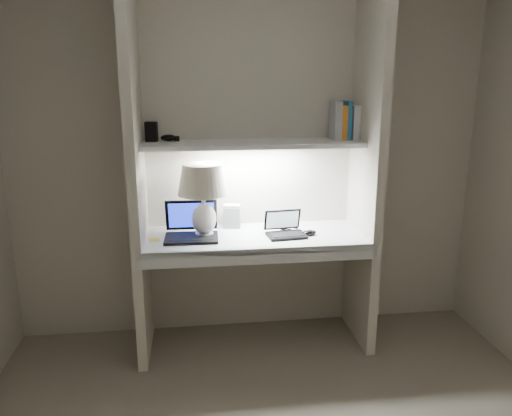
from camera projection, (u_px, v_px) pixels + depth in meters
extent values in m
cube|color=beige|center=(250.00, 155.00, 3.38)|extent=(3.20, 0.01, 2.50)
cube|color=beige|center=(136.00, 164.00, 3.03)|extent=(0.06, 0.55, 2.50)
cube|color=beige|center=(367.00, 159.00, 3.21)|extent=(0.06, 0.55, 2.50)
cube|color=white|center=(255.00, 238.00, 3.25)|extent=(1.40, 0.55, 0.04)
cube|color=silver|center=(260.00, 256.00, 3.00)|extent=(1.46, 0.03, 0.10)
cube|color=silver|center=(253.00, 144.00, 3.19)|extent=(1.40, 0.36, 0.03)
cube|color=white|center=(253.00, 147.00, 3.19)|extent=(0.60, 0.04, 0.02)
cylinder|color=white|center=(204.00, 234.00, 3.21)|extent=(0.12, 0.12, 0.02)
ellipsoid|color=white|center=(204.00, 219.00, 3.19)|extent=(0.16, 0.16, 0.20)
cylinder|color=white|center=(203.00, 201.00, 3.16)|extent=(0.03, 0.03, 0.09)
sphere|color=#FFD899|center=(203.00, 188.00, 3.14)|extent=(0.05, 0.05, 0.05)
cube|color=black|center=(191.00, 238.00, 3.15)|extent=(0.34, 0.24, 0.02)
cube|color=black|center=(191.00, 237.00, 3.14)|extent=(0.29, 0.17, 0.00)
cube|color=black|center=(191.00, 215.00, 3.26)|extent=(0.34, 0.07, 0.21)
cube|color=#1629C2|center=(191.00, 215.00, 3.25)|extent=(0.30, 0.05, 0.17)
cube|color=black|center=(286.00, 235.00, 3.20)|extent=(0.26, 0.19, 0.02)
cube|color=black|center=(286.00, 234.00, 3.20)|extent=(0.22, 0.14, 0.00)
cube|color=black|center=(282.00, 219.00, 3.28)|extent=(0.24, 0.07, 0.14)
cube|color=#ABC6D2|center=(282.00, 220.00, 3.27)|extent=(0.21, 0.06, 0.11)
cube|color=silver|center=(232.00, 216.00, 3.39)|extent=(0.12, 0.09, 0.16)
ellipsoid|color=black|center=(309.00, 233.00, 3.23)|extent=(0.10, 0.08, 0.03)
torus|color=black|center=(290.00, 229.00, 3.35)|extent=(0.12, 0.12, 0.01)
cube|color=yellow|center=(155.00, 240.00, 3.14)|extent=(0.08, 0.08, 0.00)
cube|color=silver|center=(364.00, 122.00, 3.30)|extent=(0.04, 0.17, 0.22)
cube|color=#2B2FAC|center=(359.00, 120.00, 3.30)|extent=(0.05, 0.17, 0.25)
cube|color=silver|center=(353.00, 122.00, 3.30)|extent=(0.05, 0.17, 0.22)
cube|color=#226796|center=(346.00, 120.00, 3.29)|extent=(0.03, 0.17, 0.25)
cube|color=orange|center=(341.00, 122.00, 3.28)|extent=(0.04, 0.17, 0.22)
cube|color=#A8A9AD|center=(335.00, 120.00, 3.28)|extent=(0.05, 0.17, 0.25)
cube|color=black|center=(151.00, 132.00, 3.17)|extent=(0.08, 0.06, 0.12)
ellipsoid|color=black|center=(168.00, 138.00, 3.19)|extent=(0.11, 0.08, 0.04)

